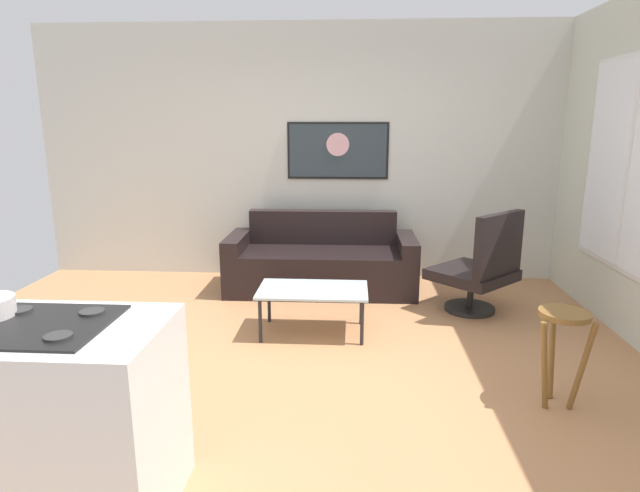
% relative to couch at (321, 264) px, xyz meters
% --- Properties ---
extents(ground, '(6.40, 6.40, 0.04)m').
position_rel_couch_xyz_m(ground, '(-0.03, -1.85, -0.30)').
color(ground, '#B67D51').
extents(back_wall, '(6.40, 0.05, 2.80)m').
position_rel_couch_xyz_m(back_wall, '(-0.03, 0.57, 1.12)').
color(back_wall, beige).
rests_on(back_wall, ground).
extents(couch, '(1.97, 0.82, 0.81)m').
position_rel_couch_xyz_m(couch, '(0.00, 0.00, 0.00)').
color(couch, black).
rests_on(couch, ground).
extents(coffee_table, '(0.91, 0.54, 0.39)m').
position_rel_couch_xyz_m(coffee_table, '(0.00, -1.20, 0.08)').
color(coffee_table, silver).
rests_on(coffee_table, ground).
extents(armchair, '(0.93, 0.93, 0.97)m').
position_rel_couch_xyz_m(armchair, '(1.51, -0.63, 0.16)').
color(armchair, black).
rests_on(armchair, ground).
extents(bar_stool, '(0.35, 0.35, 0.63)m').
position_rel_couch_xyz_m(bar_stool, '(1.63, -2.28, 0.20)').
color(bar_stool, brown).
rests_on(bar_stool, ground).
extents(wall_painting, '(1.12, 0.03, 0.62)m').
position_rel_couch_xyz_m(wall_painting, '(0.15, 0.53, 1.16)').
color(wall_painting, black).
extents(window, '(0.03, 1.55, 1.77)m').
position_rel_couch_xyz_m(window, '(2.56, -0.95, 1.13)').
color(window, silver).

